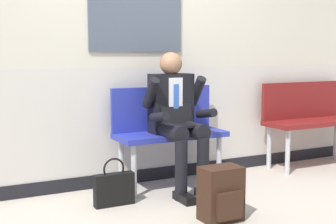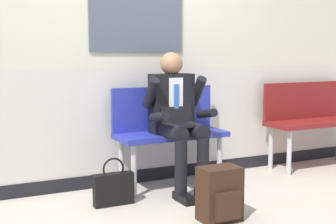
{
  "view_description": "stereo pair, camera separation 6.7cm",
  "coord_description": "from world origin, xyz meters",
  "px_view_note": "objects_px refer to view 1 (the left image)",
  "views": [
    {
      "loc": [
        -1.8,
        -3.58,
        1.28
      ],
      "look_at": [
        0.13,
        0.15,
        0.75
      ],
      "focal_mm": 51.13,
      "sensor_mm": 36.0,
      "label": 1
    },
    {
      "loc": [
        -1.74,
        -3.61,
        1.28
      ],
      "look_at": [
        0.13,
        0.15,
        0.75
      ],
      "focal_mm": 51.13,
      "sensor_mm": 36.0,
      "label": 2
    }
  ],
  "objects_px": {
    "person_seated": "(177,117)",
    "handbag": "(114,188)",
    "bench_with_person": "(167,127)",
    "backpack": "(221,194)",
    "bench_empty": "(310,115)"
  },
  "relations": [
    {
      "from": "person_seated",
      "to": "handbag",
      "type": "relative_size",
      "value": 3.14
    },
    {
      "from": "handbag",
      "to": "person_seated",
      "type": "bearing_deg",
      "value": 11.93
    },
    {
      "from": "bench_with_person",
      "to": "backpack",
      "type": "height_order",
      "value": "bench_with_person"
    },
    {
      "from": "bench_with_person",
      "to": "backpack",
      "type": "distance_m",
      "value": 1.11
    },
    {
      "from": "person_seated",
      "to": "backpack",
      "type": "height_order",
      "value": "person_seated"
    },
    {
      "from": "backpack",
      "to": "handbag",
      "type": "height_order",
      "value": "backpack"
    },
    {
      "from": "person_seated",
      "to": "backpack",
      "type": "bearing_deg",
      "value": -95.39
    },
    {
      "from": "bench_empty",
      "to": "person_seated",
      "type": "relative_size",
      "value": 0.92
    },
    {
      "from": "bench_empty",
      "to": "backpack",
      "type": "relative_size",
      "value": 2.82
    },
    {
      "from": "backpack",
      "to": "person_seated",
      "type": "bearing_deg",
      "value": 84.61
    },
    {
      "from": "bench_with_person",
      "to": "bench_empty",
      "type": "relative_size",
      "value": 0.9
    },
    {
      "from": "bench_empty",
      "to": "backpack",
      "type": "xyz_separation_m",
      "value": [
        -1.89,
        -1.05,
        -0.37
      ]
    },
    {
      "from": "backpack",
      "to": "handbag",
      "type": "bearing_deg",
      "value": 130.3
    },
    {
      "from": "handbag",
      "to": "backpack",
      "type": "bearing_deg",
      "value": -49.7
    },
    {
      "from": "handbag",
      "to": "bench_empty",
      "type": "bearing_deg",
      "value": 7.87
    }
  ]
}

